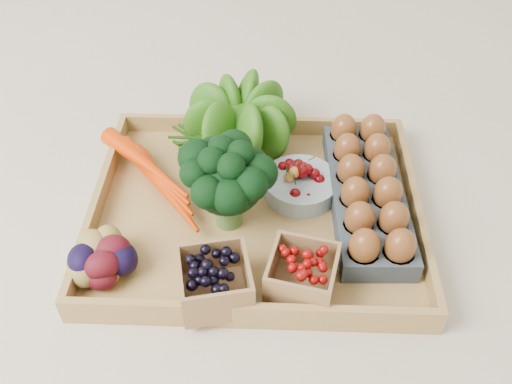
{
  "coord_description": "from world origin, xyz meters",
  "views": [
    {
      "loc": [
        0.02,
        -0.68,
        0.72
      ],
      "look_at": [
        0.0,
        0.0,
        0.06
      ],
      "focal_mm": 40.0,
      "sensor_mm": 36.0,
      "label": 1
    }
  ],
  "objects_px": {
    "cherry_bowl": "(300,186)",
    "tray": "(256,214)",
    "egg_carton": "(366,196)",
    "broccoli": "(228,196)"
  },
  "relations": [
    {
      "from": "broccoli",
      "to": "egg_carton",
      "type": "relative_size",
      "value": 0.44
    },
    {
      "from": "tray",
      "to": "egg_carton",
      "type": "xyz_separation_m",
      "value": [
        0.19,
        0.02,
        0.03
      ]
    },
    {
      "from": "egg_carton",
      "to": "cherry_bowl",
      "type": "bearing_deg",
      "value": 165.48
    },
    {
      "from": "tray",
      "to": "broccoli",
      "type": "relative_size",
      "value": 3.63
    },
    {
      "from": "tray",
      "to": "broccoli",
      "type": "height_order",
      "value": "broccoli"
    },
    {
      "from": "tray",
      "to": "egg_carton",
      "type": "height_order",
      "value": "egg_carton"
    },
    {
      "from": "broccoli",
      "to": "cherry_bowl",
      "type": "height_order",
      "value": "broccoli"
    },
    {
      "from": "cherry_bowl",
      "to": "tray",
      "type": "bearing_deg",
      "value": -147.97
    },
    {
      "from": "broccoli",
      "to": "egg_carton",
      "type": "bearing_deg",
      "value": 11.87
    },
    {
      "from": "egg_carton",
      "to": "tray",
      "type": "bearing_deg",
      "value": -175.1
    }
  ]
}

